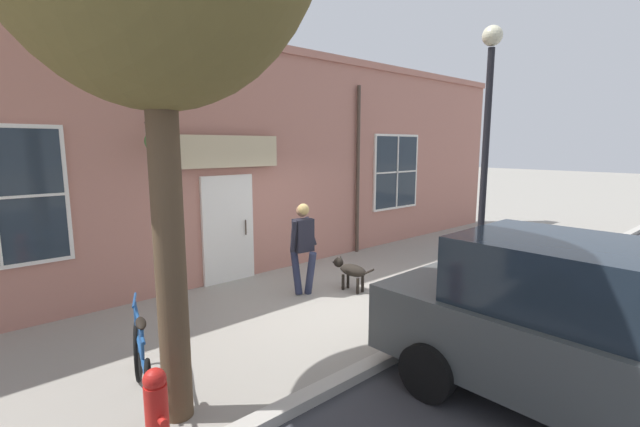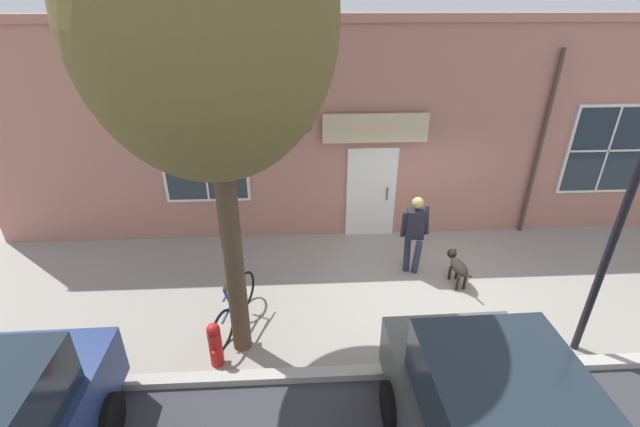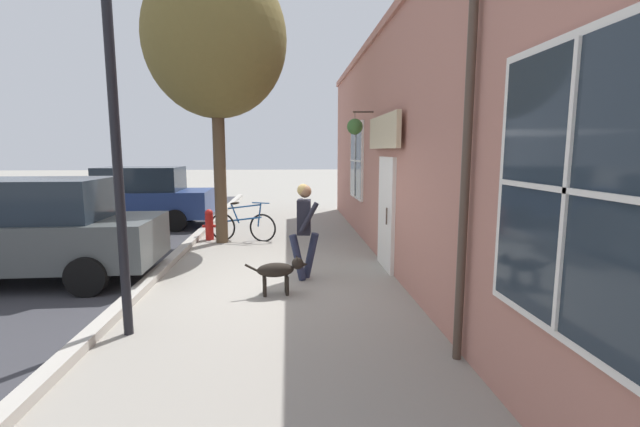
% 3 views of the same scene
% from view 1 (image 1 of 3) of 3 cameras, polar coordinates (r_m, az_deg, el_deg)
% --- Properties ---
extents(ground_plane, '(90.00, 90.00, 0.00)m').
position_cam_1_polar(ground_plane, '(7.55, 1.50, -11.60)').
color(ground_plane, gray).
extents(storefront_facade, '(0.95, 18.00, 4.69)m').
position_cam_1_polar(storefront_facade, '(8.91, -8.92, 6.96)').
color(storefront_facade, '#B27566').
rests_on(storefront_facade, ground_plane).
extents(pedestrian_walking, '(0.53, 0.58, 1.66)m').
position_cam_1_polar(pedestrian_walking, '(7.61, -2.28, -3.62)').
color(pedestrian_walking, '#282D47').
rests_on(pedestrian_walking, ground_plane).
extents(dog_on_leash, '(0.98, 0.30, 0.60)m').
position_cam_1_polar(dog_on_leash, '(7.99, 4.06, -7.51)').
color(dog_on_leash, black).
rests_on(dog_on_leash, ground_plane).
extents(leaning_bicycle, '(1.68, 0.54, 1.00)m').
position_cam_1_polar(leaning_bicycle, '(5.09, -22.60, -18.34)').
color(leaning_bicycle, black).
rests_on(leaning_bicycle, ground_plane).
extents(parked_car_mid_block, '(4.33, 1.99, 1.75)m').
position_cam_1_polar(parked_car_mid_block, '(4.98, 32.98, -13.43)').
color(parked_car_mid_block, '#474C4C').
rests_on(parked_car_mid_block, ground_plane).
extents(street_lamp, '(0.32, 0.32, 4.55)m').
position_cam_1_polar(street_lamp, '(7.69, 21.38, 10.97)').
color(street_lamp, black).
rests_on(street_lamp, ground_plane).
extents(fire_hydrant, '(0.34, 0.20, 0.77)m').
position_cam_1_polar(fire_hydrant, '(4.33, -20.97, -23.13)').
color(fire_hydrant, red).
rests_on(fire_hydrant, ground_plane).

